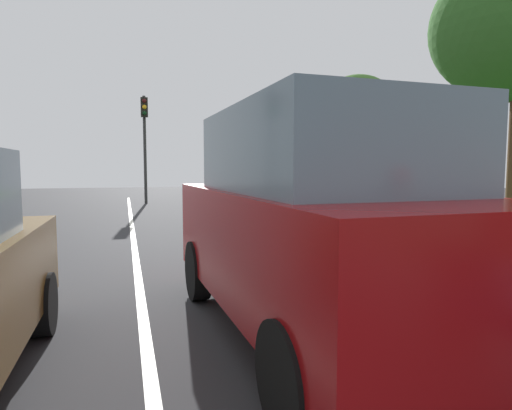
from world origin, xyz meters
TOP-DOWN VIEW (x-y plane):
  - ground_plane at (0.00, 14.00)m, footprint 60.00×60.00m
  - lane_line_center at (-0.70, 14.00)m, footprint 0.12×32.00m
  - lane_line_right_edge at (3.60, 14.00)m, footprint 0.12×32.00m
  - grass_verge_right at (8.50, 14.00)m, footprint 9.00×48.00m
  - curb_right at (4.10, 14.00)m, footprint 0.24×48.00m
  - car_suv_ahead at (0.94, 8.22)m, footprint 2.08×4.55m
  - traffic_light_near_right at (5.36, 18.03)m, footprint 0.32×0.50m
  - traffic_light_far_median at (0.09, 25.55)m, footprint 0.32×0.50m
  - tree_roadside_far at (8.83, 21.19)m, footprint 3.33×3.33m

SIDE VIEW (x-z plane):
  - ground_plane at x=0.00m, z-range 0.00..0.00m
  - lane_line_center at x=-0.70m, z-range 0.00..0.01m
  - lane_line_right_edge at x=3.60m, z-range 0.00..0.01m
  - grass_verge_right at x=8.50m, z-range 0.00..0.06m
  - curb_right at x=4.10m, z-range 0.00..0.12m
  - car_suv_ahead at x=0.94m, z-range 0.03..2.31m
  - traffic_light_near_right at x=5.36m, z-range 0.76..5.43m
  - traffic_light_far_median at x=0.09m, z-range 0.96..6.06m
  - tree_roadside_far at x=8.83m, z-range 1.40..7.10m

